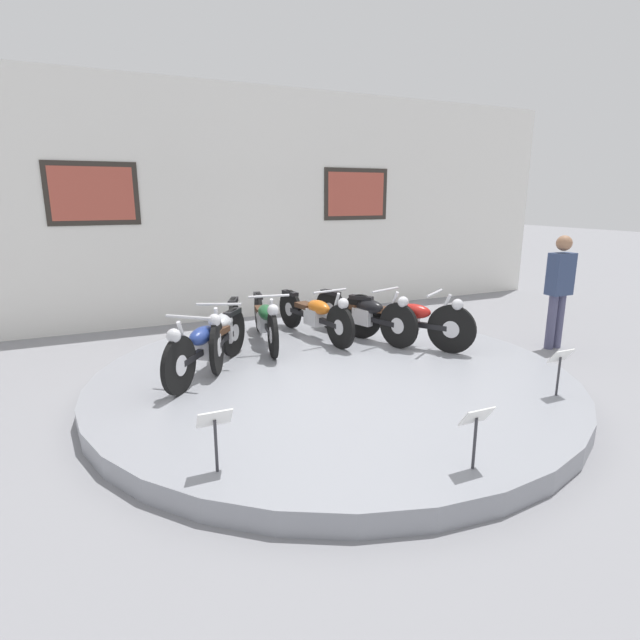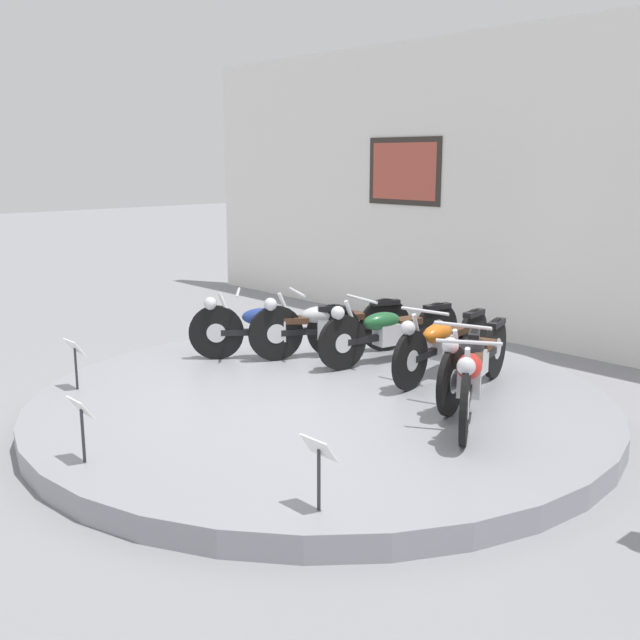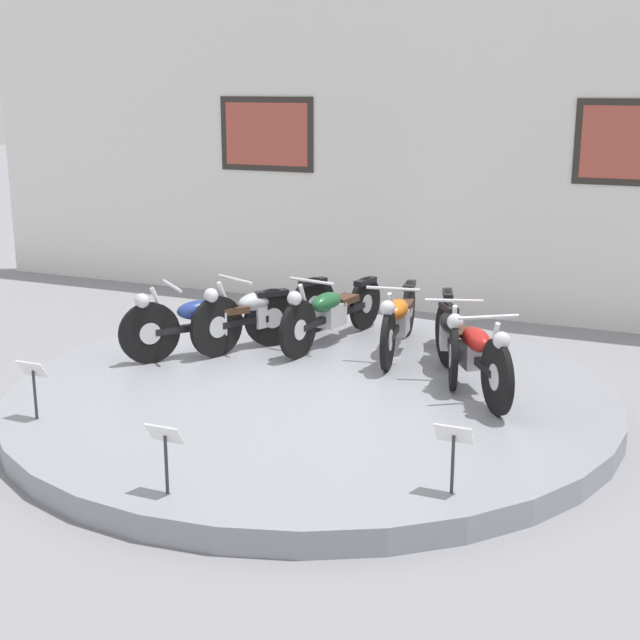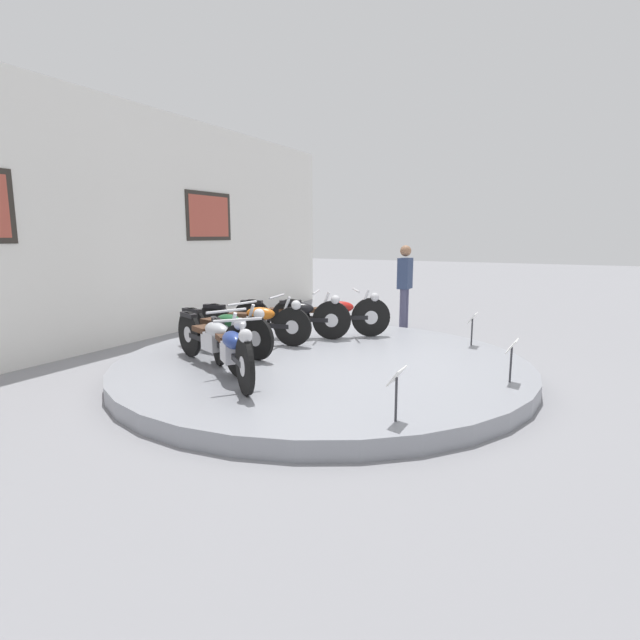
% 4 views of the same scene
% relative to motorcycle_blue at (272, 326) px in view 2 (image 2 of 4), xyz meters
% --- Properties ---
extents(ground_plane, '(60.00, 60.00, 0.00)m').
position_rel_motorcycle_blue_xyz_m(ground_plane, '(1.39, -0.50, -0.59)').
color(ground_plane, gray).
extents(display_platform, '(5.63, 5.63, 0.21)m').
position_rel_motorcycle_blue_xyz_m(display_platform, '(1.39, -0.50, -0.48)').
color(display_platform, gray).
rests_on(display_platform, ground_plane).
extents(back_wall, '(14.00, 0.22, 4.15)m').
position_rel_motorcycle_blue_xyz_m(back_wall, '(1.39, 3.51, 1.49)').
color(back_wall, white).
rests_on(back_wall, ground_plane).
extents(motorcycle_blue, '(1.30, 1.56, 0.79)m').
position_rel_motorcycle_blue_xyz_m(motorcycle_blue, '(0.00, 0.00, 0.00)').
color(motorcycle_blue, black).
rests_on(motorcycle_blue, display_platform).
extents(motorcycle_silver, '(0.84, 1.85, 0.80)m').
position_rel_motorcycle_blue_xyz_m(motorcycle_silver, '(0.36, 0.56, 0.00)').
color(motorcycle_silver, black).
rests_on(motorcycle_silver, display_platform).
extents(motorcycle_green, '(0.54, 1.94, 0.78)m').
position_rel_motorcycle_blue_xyz_m(motorcycle_green, '(1.01, 0.88, -0.01)').
color(motorcycle_green, black).
rests_on(motorcycle_green, display_platform).
extents(motorcycle_orange, '(0.54, 1.94, 0.78)m').
position_rel_motorcycle_blue_xyz_m(motorcycle_orange, '(1.77, 0.88, -0.01)').
color(motorcycle_orange, black).
rests_on(motorcycle_orange, display_platform).
extents(motorcycle_black, '(0.72, 1.90, 0.79)m').
position_rel_motorcycle_blue_xyz_m(motorcycle_black, '(2.41, 0.55, 0.00)').
color(motorcycle_black, black).
rests_on(motorcycle_black, display_platform).
extents(motorcycle_red, '(1.15, 1.70, 0.80)m').
position_rel_motorcycle_blue_xyz_m(motorcycle_red, '(2.77, -0.00, 0.01)').
color(motorcycle_red, black).
rests_on(motorcycle_red, display_platform).
extents(info_placard_front_left, '(0.26, 0.11, 0.51)m').
position_rel_motorcycle_blue_xyz_m(info_placard_front_left, '(-0.41, -2.18, -0.01)').
color(info_placard_front_left, '#333338').
rests_on(info_placard_front_left, display_platform).
extents(info_placard_front_centre, '(0.26, 0.11, 0.51)m').
position_rel_motorcycle_blue_xyz_m(info_placard_front_centre, '(1.39, -2.96, -0.01)').
color(info_placard_front_centre, '#333338').
rests_on(info_placard_front_centre, display_platform).
extents(info_placard_front_right, '(0.26, 0.11, 0.51)m').
position_rel_motorcycle_blue_xyz_m(info_placard_front_right, '(3.18, -2.18, -0.01)').
color(info_placard_front_right, '#333338').
rests_on(info_placard_front_right, display_platform).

